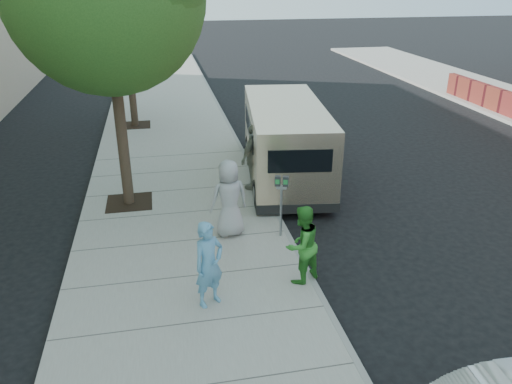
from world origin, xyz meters
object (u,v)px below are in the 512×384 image
at_px(parking_meter, 281,193).
at_px(person_officer, 209,264).
at_px(tree_far, 124,1).
at_px(person_striped_polo, 255,157).
at_px(van, 285,140).
at_px(person_green_shirt, 302,245).
at_px(person_gray_shirt, 229,199).

distance_m(parking_meter, person_officer, 2.99).
height_order(tree_far, person_striped_polo, tree_far).
xyz_separation_m(van, person_green_shirt, (-1.11, -5.72, -0.27)).
bearing_deg(person_striped_polo, person_green_shirt, 48.53).
height_order(van, person_green_shirt, van).
relative_size(person_gray_shirt, person_striped_polo, 0.97).
distance_m(person_gray_shirt, person_striped_polo, 2.81).
relative_size(parking_meter, van, 0.23).
bearing_deg(person_green_shirt, person_officer, -16.15).
bearing_deg(parking_meter, person_green_shirt, -72.12).
xyz_separation_m(person_officer, person_striped_polo, (1.86, 5.18, 0.11)).
distance_m(person_officer, person_green_shirt, 1.91).
distance_m(van, person_officer, 6.82).
bearing_deg(person_green_shirt, van, -129.46).
bearing_deg(person_striped_polo, person_officer, 28.72).
relative_size(parking_meter, person_green_shirt, 0.93).
bearing_deg(person_striped_polo, person_gray_shirt, 25.32).
bearing_deg(tree_far, person_officer, -82.74).
height_order(van, person_gray_shirt, van).
distance_m(tree_far, parking_meter, 11.38).
bearing_deg(tree_far, parking_meter, -71.04).
bearing_deg(person_gray_shirt, person_green_shirt, 105.13).
bearing_deg(van, tree_far, 133.05).
bearing_deg(tree_far, person_striped_polo, -64.69).
xyz_separation_m(person_green_shirt, person_striped_polo, (0.00, 4.77, 0.14)).
relative_size(van, person_green_shirt, 4.00).
distance_m(person_green_shirt, person_striped_polo, 4.77).
distance_m(parking_meter, person_striped_polo, 2.90).
xyz_separation_m(person_green_shirt, person_gray_shirt, (-1.11, 2.19, 0.11)).
bearing_deg(person_officer, van, 34.32).
bearing_deg(parking_meter, person_gray_shirt, -175.87).
bearing_deg(tree_far, person_green_shirt, -74.04).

